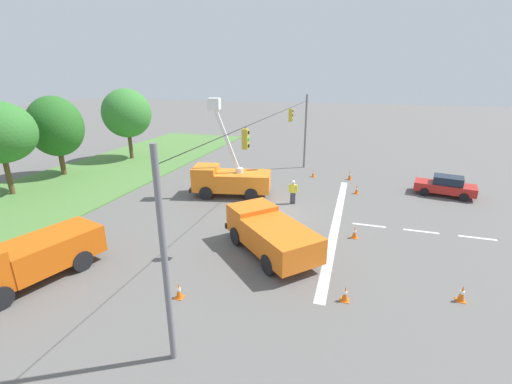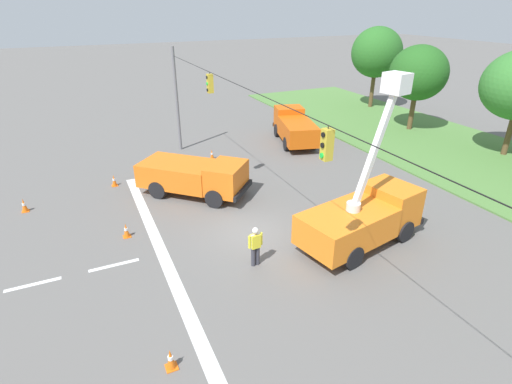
{
  "view_description": "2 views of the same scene",
  "coord_description": "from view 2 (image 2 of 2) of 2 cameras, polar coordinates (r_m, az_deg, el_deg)",
  "views": [
    {
      "loc": [
        -20.82,
        -5.27,
        8.91
      ],
      "look_at": [
        -0.86,
        0.86,
        1.77
      ],
      "focal_mm": 24.0,
      "sensor_mm": 36.0,
      "label": 1
    },
    {
      "loc": [
        14.79,
        -6.6,
        9.84
      ],
      "look_at": [
        -1.31,
        0.76,
        1.39
      ],
      "focal_mm": 28.0,
      "sensor_mm": 36.0,
      "label": 2
    }
  ],
  "objects": [
    {
      "name": "lane_markings",
      "position": [
        17.78,
        -17.94,
        -9.5
      ],
      "size": [
        17.6,
        15.25,
        0.01
      ],
      "color": "silver",
      "rests_on": "ground"
    },
    {
      "name": "ground_plane",
      "position": [
        18.95,
        -0.45,
        -5.77
      ],
      "size": [
        200.0,
        200.0,
        0.0
      ],
      "primitive_type": "plane",
      "color": "#605E5B"
    },
    {
      "name": "traffic_cone_mid_right",
      "position": [
        24.94,
        -19.62,
        1.56
      ],
      "size": [
        0.36,
        0.36,
        0.7
      ],
      "color": "orange",
      "rests_on": "ground"
    },
    {
      "name": "traffic_cone_mid_left",
      "position": [
        19.39,
        -18.06,
        -5.22
      ],
      "size": [
        0.36,
        0.36,
        0.7
      ],
      "color": "orange",
      "rests_on": "ground"
    },
    {
      "name": "traffic_cone_lane_edge_b",
      "position": [
        12.97,
        -12.1,
        -22.3
      ],
      "size": [
        0.36,
        0.36,
        0.71
      ],
      "color": "orange",
      "rests_on": "ground"
    },
    {
      "name": "utility_truck_support_near",
      "position": [
        31.03,
        5.51,
        9.25
      ],
      "size": [
        6.47,
        3.79,
        2.31
      ],
      "color": "#D6560F",
      "rests_on": "ground"
    },
    {
      "name": "utility_truck_bucket_lift",
      "position": [
        18.19,
        15.18,
        -3.1
      ],
      "size": [
        3.58,
        6.39,
        7.37
      ],
      "color": "orange",
      "rests_on": "ground"
    },
    {
      "name": "tree_west",
      "position": [
        35.81,
        22.19,
        15.45
      ],
      "size": [
        4.62,
        4.53,
        6.88
      ],
      "color": "brown",
      "rests_on": "ground"
    },
    {
      "name": "tree_far_west",
      "position": [
        42.85,
        16.87,
        18.53
      ],
      "size": [
        4.85,
        4.9,
        7.81
      ],
      "color": "brown",
      "rests_on": "ground"
    },
    {
      "name": "signal_gantry",
      "position": [
        17.13,
        -0.5,
        6.46
      ],
      "size": [
        26.2,
        0.33,
        7.2
      ],
      "color": "slate",
      "rests_on": "ground"
    },
    {
      "name": "traffic_cone_lane_edge_a",
      "position": [
        27.8,
        -6.32,
        5.38
      ],
      "size": [
        0.36,
        0.36,
        0.71
      ],
      "color": "orange",
      "rests_on": "ground"
    },
    {
      "name": "traffic_cone_foreground_left",
      "position": [
        23.84,
        -30.22,
        -1.64
      ],
      "size": [
        0.36,
        0.36,
        0.73
      ],
      "color": "orange",
      "rests_on": "ground"
    },
    {
      "name": "utility_truck_support_far",
      "position": [
        22.42,
        -8.77,
        2.38
      ],
      "size": [
        5.94,
        6.07,
        2.03
      ],
      "color": "orange",
      "rests_on": "ground"
    },
    {
      "name": "grass_verge",
      "position": [
        30.33,
        32.36,
        2.57
      ],
      "size": [
        56.0,
        12.0,
        0.1
      ],
      "primitive_type": "cube",
      "color": "#517F3D",
      "rests_on": "ground"
    },
    {
      "name": "road_worker",
      "position": [
        16.24,
        -0.09,
        -7.46
      ],
      "size": [
        0.27,
        0.65,
        1.77
      ],
      "color": "#383842",
      "rests_on": "ground"
    }
  ]
}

